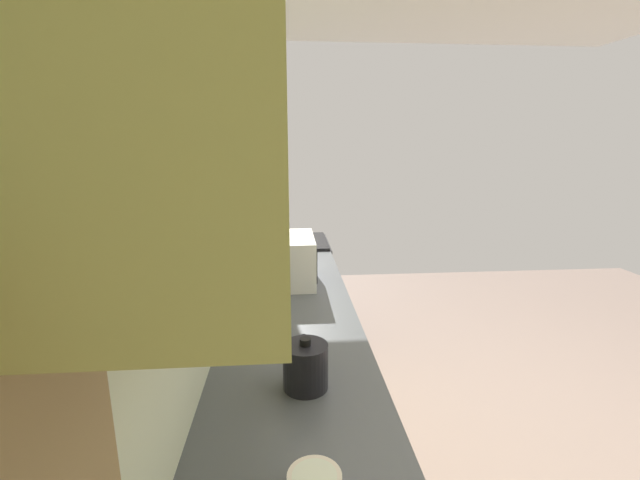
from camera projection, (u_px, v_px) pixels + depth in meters
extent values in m
plane|color=gray|center=(527.00, 462.00, 2.29)|extent=(6.69, 6.69, 0.00)
cube|color=beige|center=(206.00, 240.00, 1.86)|extent=(4.30, 0.12, 2.59)
cube|color=#D7C470|center=(294.00, 467.00, 1.69)|extent=(3.32, 0.62, 0.87)
cube|color=#4B4F53|center=(293.00, 369.00, 1.58)|extent=(3.35, 0.65, 0.02)
cube|color=#332819|center=(360.00, 424.00, 1.94)|extent=(0.01, 0.01, 0.80)
cube|color=#332819|center=(346.00, 370.00, 2.40)|extent=(0.01, 0.01, 0.80)
cube|color=#332819|center=(336.00, 333.00, 2.86)|extent=(0.01, 0.01, 0.80)
cube|color=#D5CB73|center=(239.00, 106.00, 1.35)|extent=(2.14, 0.30, 0.64)
cube|color=black|center=(291.00, 292.00, 3.61)|extent=(0.63, 0.65, 0.89)
cube|color=black|center=(329.00, 296.00, 3.65)|extent=(0.49, 0.01, 0.49)
cube|color=black|center=(290.00, 241.00, 3.50)|extent=(0.60, 0.62, 0.02)
cube|color=black|center=(253.00, 233.00, 3.46)|extent=(0.60, 0.04, 0.18)
cylinder|color=#38383D|center=(305.00, 243.00, 3.37)|extent=(0.11, 0.11, 0.01)
cylinder|color=#38383D|center=(303.00, 236.00, 3.64)|extent=(0.11, 0.11, 0.01)
cylinder|color=#38383D|center=(276.00, 244.00, 3.36)|extent=(0.11, 0.11, 0.01)
cylinder|color=#38383D|center=(276.00, 236.00, 3.63)|extent=(0.11, 0.11, 0.01)
cube|color=white|center=(286.00, 259.00, 2.50)|extent=(0.46, 0.34, 0.28)
cube|color=black|center=(315.00, 261.00, 2.48)|extent=(0.28, 0.01, 0.20)
cube|color=#2D2D33|center=(313.00, 251.00, 2.69)|extent=(0.08, 0.01, 0.20)
cylinder|color=white|center=(314.00, 479.00, 1.01)|extent=(0.11, 0.11, 0.02)
cylinder|color=black|center=(306.00, 366.00, 1.43)|extent=(0.16, 0.16, 0.16)
cylinder|color=black|center=(305.00, 342.00, 1.41)|extent=(0.04, 0.04, 0.02)
cylinder|color=black|center=(304.00, 346.00, 1.50)|extent=(0.10, 0.02, 0.05)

